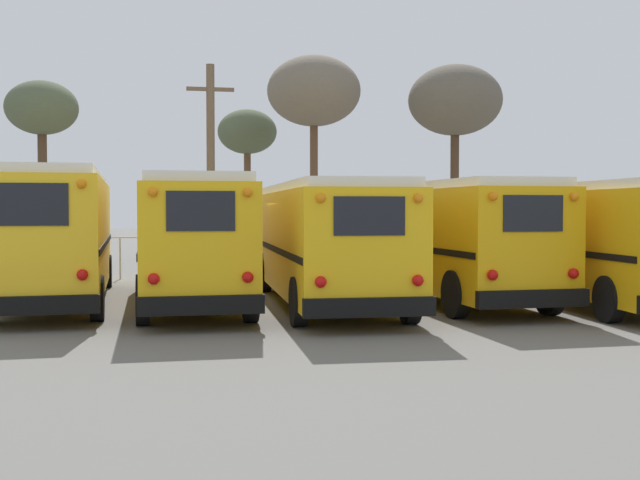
{
  "coord_description": "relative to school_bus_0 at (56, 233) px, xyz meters",
  "views": [
    {
      "loc": [
        -4.02,
        -19.95,
        2.35
      ],
      "look_at": [
        0.0,
        -0.17,
        1.57
      ],
      "focal_mm": 45.0,
      "sensor_mm": 36.0,
      "label": 1
    }
  ],
  "objects": [
    {
      "name": "ground_plane",
      "position": [
        6.51,
        -1.05,
        -1.76
      ],
      "size": [
        160.0,
        160.0,
        0.0
      ],
      "primitive_type": "plane",
      "color": "#66635E"
    },
    {
      "name": "school_bus_0",
      "position": [
        0.0,
        0.0,
        0.0
      ],
      "size": [
        2.79,
        10.35,
        3.25
      ],
      "color": "yellow",
      "rests_on": "ground"
    },
    {
      "name": "school_bus_1",
      "position": [
        3.25,
        -1.06,
        -0.08
      ],
      "size": [
        2.51,
        9.76,
        3.08
      ],
      "color": "yellow",
      "rests_on": "ground"
    },
    {
      "name": "school_bus_2",
      "position": [
        6.51,
        -1.94,
        -0.14
      ],
      "size": [
        2.87,
        9.75,
        2.97
      ],
      "color": "yellow",
      "rests_on": "ground"
    },
    {
      "name": "school_bus_3",
      "position": [
        9.76,
        -1.03,
        -0.11
      ],
      "size": [
        2.72,
        10.32,
        3.01
      ],
      "color": "#EAAA0F",
      "rests_on": "ground"
    },
    {
      "name": "school_bus_4",
      "position": [
        13.02,
        -2.16,
        -0.14
      ],
      "size": [
        3.15,
        10.86,
        2.96
      ],
      "color": "#EAAA0F",
      "rests_on": "ground"
    },
    {
      "name": "utility_pole",
      "position": [
        4.5,
        9.82,
        2.29
      ],
      "size": [
        1.8,
        0.31,
        7.85
      ],
      "color": "brown",
      "rests_on": "ground"
    },
    {
      "name": "bare_tree_0",
      "position": [
        6.65,
        16.57,
        4.1
      ],
      "size": [
        2.77,
        2.77,
        7.01
      ],
      "color": "brown",
      "rests_on": "ground"
    },
    {
      "name": "bare_tree_1",
      "position": [
        -1.77,
        10.96,
        4.29
      ],
      "size": [
        2.72,
        2.72,
        7.21
      ],
      "color": "#473323",
      "rests_on": "ground"
    },
    {
      "name": "bare_tree_2",
      "position": [
        14.72,
        10.82,
        5.07
      ],
      "size": [
        3.91,
        3.91,
        8.36
      ],
      "color": "#473323",
      "rests_on": "ground"
    },
    {
      "name": "bare_tree_3",
      "position": [
        9.03,
        12.51,
        5.53
      ],
      "size": [
        3.97,
        3.97,
        8.85
      ],
      "color": "brown",
      "rests_on": "ground"
    },
    {
      "name": "fence_line",
      "position": [
        6.51,
        6.55,
        -0.76
      ],
      "size": [
        21.08,
        0.06,
        1.42
      ],
      "color": "#939399",
      "rests_on": "ground"
    }
  ]
}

